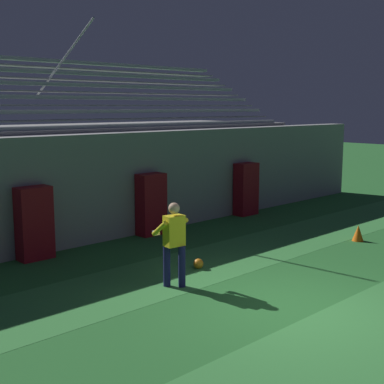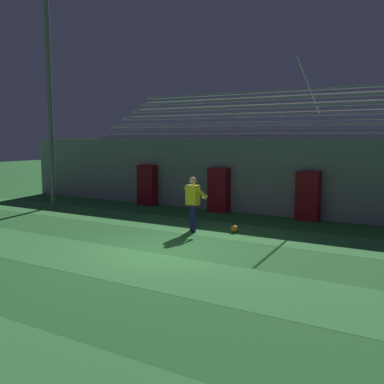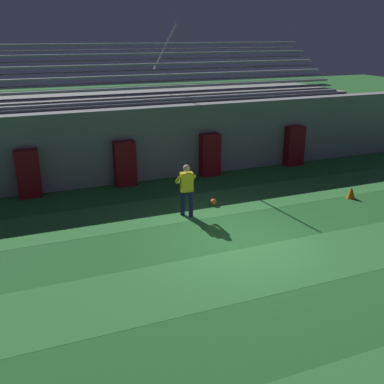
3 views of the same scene
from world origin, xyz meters
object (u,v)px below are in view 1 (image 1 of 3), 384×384
padding_pillar_gate_left (34,223)px  soccer_ball (198,264)px  padding_pillar_gate_right (151,204)px  padding_pillar_far_right (246,189)px  goalkeeper (174,239)px  traffic_cone (358,233)px

padding_pillar_gate_left → soccer_ball: bearing=-54.9°
padding_pillar_gate_right → soccer_ball: bearing=-111.9°
padding_pillar_far_right → goalkeeper: (-6.39, -3.63, 0.11)m
soccer_ball → traffic_cone: size_ratio=0.52×
goalkeeper → soccer_ball: size_ratio=7.59×
padding_pillar_far_right → soccer_ball: 6.14m
goalkeeper → traffic_cone: bearing=-6.5°
padding_pillar_far_right → traffic_cone: (-0.50, -4.29, -0.64)m
padding_pillar_gate_left → soccer_ball: size_ratio=7.69×
padding_pillar_gate_left → goalkeeper: size_ratio=1.01×
soccer_ball → traffic_cone: (4.73, -1.16, 0.10)m
padding_pillar_gate_right → padding_pillar_far_right: 3.97m
padding_pillar_gate_right → goalkeeper: size_ratio=1.01×
padding_pillar_gate_right → padding_pillar_far_right: same height
traffic_cone → soccer_ball: bearing=166.2°
soccer_ball → padding_pillar_gate_left: bearing=125.1°
soccer_ball → traffic_cone: bearing=-13.8°
padding_pillar_gate_right → padding_pillar_far_right: size_ratio=1.00×
padding_pillar_far_right → traffic_cone: size_ratio=4.03×
padding_pillar_gate_left → padding_pillar_gate_right: (3.46, 0.00, 0.00)m
padding_pillar_gate_right → goalkeeper: bearing=-123.7°
padding_pillar_far_right → traffic_cone: padding_pillar_far_right is taller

